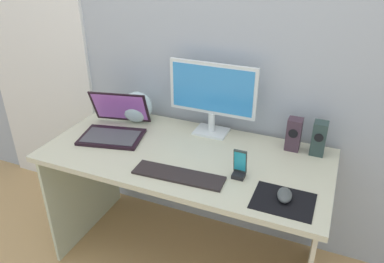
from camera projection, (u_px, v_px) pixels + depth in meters
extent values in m
plane|color=tan|center=(187.00, 256.00, 2.19)|extent=(8.00, 8.00, 0.00)
cube|color=#A3ADB8|center=(215.00, 29.00, 1.93)|extent=(6.00, 0.04, 2.50)
cube|color=white|center=(36.00, 51.00, 2.44)|extent=(0.82, 0.02, 2.02)
cube|color=beige|center=(186.00, 155.00, 1.87)|extent=(1.43, 0.68, 0.03)
cube|color=beige|center=(85.00, 183.00, 2.27)|extent=(0.02, 0.64, 0.68)
cube|color=beige|center=(313.00, 246.00, 1.80)|extent=(0.02, 0.64, 0.68)
cube|color=silver|center=(211.00, 131.00, 2.06)|extent=(0.18, 0.14, 0.01)
cylinder|color=silver|center=(212.00, 122.00, 2.03)|extent=(0.04, 0.04, 0.11)
cube|color=silver|center=(212.00, 89.00, 1.94)|extent=(0.48, 0.02, 0.28)
cube|color=#338CD8|center=(212.00, 89.00, 1.93)|extent=(0.44, 0.00, 0.24)
cube|color=#2A3D3A|center=(319.00, 138.00, 1.82)|extent=(0.07, 0.07, 0.17)
cylinder|color=black|center=(319.00, 138.00, 1.78)|extent=(0.04, 0.00, 0.04)
cube|color=#3F2C38|center=(294.00, 134.00, 1.86)|extent=(0.07, 0.07, 0.17)
cylinder|color=black|center=(293.00, 134.00, 1.82)|extent=(0.05, 0.00, 0.05)
cube|color=black|center=(112.00, 137.00, 2.00)|extent=(0.37, 0.29, 0.02)
cube|color=#47474C|center=(111.00, 136.00, 1.98)|extent=(0.32, 0.23, 0.00)
cube|color=black|center=(120.00, 107.00, 2.08)|extent=(0.34, 0.17, 0.20)
cube|color=#A559BF|center=(120.00, 107.00, 2.08)|extent=(0.31, 0.14, 0.17)
sphere|color=silver|center=(137.00, 107.00, 2.16)|extent=(0.18, 0.18, 0.18)
cube|color=black|center=(178.00, 175.00, 1.68)|extent=(0.43, 0.13, 0.01)
cube|color=black|center=(283.00, 201.00, 1.52)|extent=(0.25, 0.20, 0.00)
ellipsoid|color=#444948|center=(285.00, 195.00, 1.52)|extent=(0.07, 0.11, 0.04)
cube|color=black|center=(239.00, 175.00, 1.67)|extent=(0.06, 0.05, 0.02)
cube|color=#303C38|center=(240.00, 161.00, 1.65)|extent=(0.06, 0.03, 0.12)
cube|color=#26A5BF|center=(240.00, 162.00, 1.64)|extent=(0.05, 0.02, 0.10)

